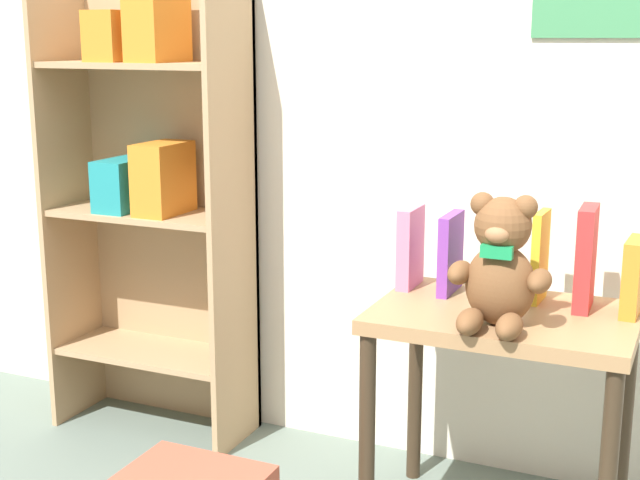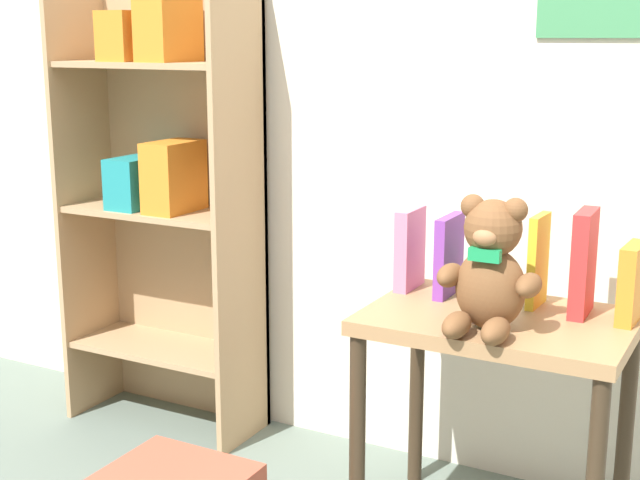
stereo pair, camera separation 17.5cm
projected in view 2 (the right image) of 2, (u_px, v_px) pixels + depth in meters
wall_back at (453, 33)px, 2.43m from camera, size 4.80×0.07×2.50m
bookshelf_side at (166, 180)px, 2.80m from camera, size 0.62×0.28×1.41m
display_table at (497, 353)px, 2.15m from camera, size 0.62×0.44×0.59m
teddy_bear at (490, 270)px, 1.99m from camera, size 0.24×0.21×0.31m
book_standing_pink at (410, 249)px, 2.34m from camera, size 0.04×0.13×0.21m
book_standing_purple at (449, 256)px, 2.28m from camera, size 0.03×0.15×0.21m
book_standing_green at (491, 266)px, 2.22m from camera, size 0.04×0.14×0.18m
book_standing_yellow at (538, 261)px, 2.18m from camera, size 0.03×0.11×0.23m
book_standing_red at (584, 263)px, 2.11m from camera, size 0.04×0.14×0.25m
book_standing_orange at (632, 283)px, 2.07m from camera, size 0.05×0.14×0.18m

